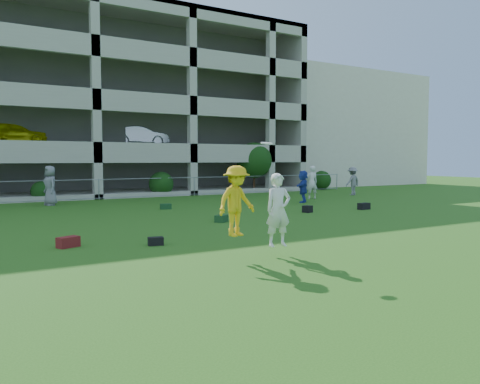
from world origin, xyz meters
TOP-DOWN VIEW (x-y plane):
  - ground at (0.00, 0.00)m, footprint 100.00×100.00m
  - stucco_building at (23.00, 28.00)m, footprint 16.00×14.00m
  - bystander_c at (-2.93, 16.77)m, footprint 0.82×1.08m
  - bystander_d at (8.97, 11.63)m, footprint 1.48×1.48m
  - bystander_e at (10.86, 13.24)m, footprint 0.80×0.63m
  - bystander_f at (14.87, 14.07)m, footprint 1.26×0.84m
  - bag_red_a at (-4.28, 4.60)m, footprint 0.62×0.49m
  - bag_black_b at (-2.20, 3.72)m, footprint 0.44×0.33m
  - bag_green_c at (1.53, 6.95)m, footprint 0.61×0.58m
  - crate_d at (6.22, 7.80)m, footprint 0.45×0.45m
  - bag_black_e at (9.24, 7.46)m, footprint 0.63×0.37m
  - bag_green_g at (1.39, 12.18)m, footprint 0.55×0.40m
  - frisbee_contest at (-0.87, 1.04)m, footprint 1.99×0.83m
  - parking_garage at (-0.00, 27.70)m, footprint 30.00×14.00m
  - fence at (0.00, 19.00)m, footprint 36.06×0.06m
  - shrub_row at (4.59, 19.70)m, footprint 34.38×2.52m

SIDE VIEW (x-z plane):
  - ground at x=0.00m, z-range 0.00..0.00m
  - bag_black_b at x=-2.20m, z-range 0.00..0.22m
  - bag_green_g at x=1.39m, z-range 0.00..0.25m
  - bag_green_c at x=1.53m, z-range 0.00..0.26m
  - bag_red_a at x=-4.28m, z-range 0.00..0.28m
  - crate_d at x=6.22m, z-range 0.00..0.30m
  - bag_black_e at x=9.24m, z-range 0.00..0.30m
  - fence at x=0.00m, z-range 0.01..1.21m
  - bystander_d at x=8.97m, z-range 0.00..1.72m
  - bystander_f at x=14.87m, z-range 0.00..1.81m
  - bystander_e at x=10.86m, z-range 0.00..1.93m
  - bystander_c at x=-2.93m, z-range 0.00..1.99m
  - frisbee_contest at x=-0.87m, z-range 0.04..2.52m
  - shrub_row at x=4.59m, z-range -0.24..3.26m
  - stucco_building at x=23.00m, z-range 0.00..10.00m
  - parking_garage at x=0.00m, z-range 0.01..12.01m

